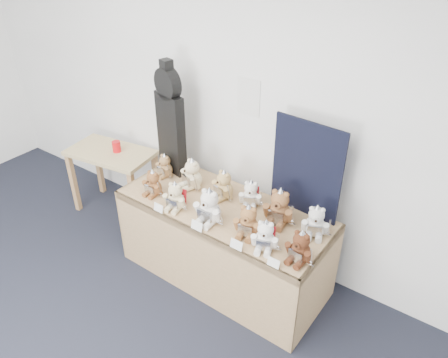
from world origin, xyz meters
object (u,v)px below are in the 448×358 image
Objects in this scene: display_table at (218,227)px; teddy_front_left at (175,197)px; red_cup at (117,147)px; teddy_back_left at (192,175)px; teddy_back_centre_right at (251,195)px; teddy_back_far_left at (165,166)px; side_table at (112,162)px; teddy_front_far_right at (265,237)px; teddy_front_right at (248,222)px; teddy_front_end at (300,248)px; teddy_back_right at (279,208)px; teddy_back_centre_left at (223,186)px; teddy_front_far_left at (153,184)px; teddy_back_end at (316,222)px; guitar_case at (170,120)px; teddy_front_centre at (209,208)px.

teddy_front_left is at bearing -152.38° from display_table.
teddy_back_left is at bearing -5.00° from red_cup.
teddy_back_far_left is at bearing 160.03° from teddy_back_centre_right.
teddy_front_far_right reaches higher than side_table.
teddy_back_left is at bearing 146.90° from teddy_front_right.
teddy_front_right reaches higher than red_cup.
teddy_front_end is at bearing -17.40° from teddy_front_right.
teddy_back_right reaches higher than teddy_front_left.
side_table is 1.42m from teddy_back_centre_left.
teddy_back_centre_left reaches higher than teddy_front_end.
side_table is at bearing -150.53° from red_cup.
teddy_front_far_left reaches higher than red_cup.
teddy_back_centre_left is at bearing 158.28° from teddy_back_end.
teddy_front_left reaches higher than teddy_front_far_left.
teddy_back_centre_left is at bearing 167.47° from teddy_back_right.
teddy_front_far_right is (0.18, -0.06, -0.01)m from teddy_front_right.
teddy_back_centre_left is at bearing 130.23° from teddy_front_far_right.
teddy_front_right is 0.43m from teddy_front_end.
red_cup is 1.03m from teddy_back_left.
teddy_front_left is at bearing -10.85° from teddy_front_far_left.
display_table is at bearing -4.03° from teddy_back_far_left.
teddy_back_end is (0.73, 0.18, 0.26)m from display_table.
teddy_back_centre_left reaches higher than red_cup.
teddy_front_far_left is 0.89× the size of teddy_back_centre_left.
red_cup is (-0.71, -0.03, -0.46)m from guitar_case.
teddy_back_left is 1.07× the size of teddy_back_end.
display_table is 0.37m from teddy_back_centre_right.
teddy_front_left is (1.11, -0.40, 0.07)m from red_cup.
red_cup is 0.41× the size of teddy_front_far_right.
teddy_front_right is (0.32, 0.04, -0.01)m from teddy_front_centre.
display_table is at bearing 17.10° from teddy_front_left.
display_table is 0.55m from teddy_back_right.
teddy_back_end reaches higher than side_table.
red_cup is at bearing 170.74° from display_table.
teddy_front_centre is (0.72, -0.42, -0.37)m from guitar_case.
teddy_back_centre_right is (0.14, 0.36, -0.03)m from teddy_front_centre.
teddy_front_right reaches higher than display_table.
teddy_back_centre_left is at bearing 163.48° from teddy_front_end.
teddy_back_centre_right is (0.74, 0.33, 0.00)m from teddy_front_far_left.
display_table is at bearing -169.45° from teddy_back_right.
teddy_front_far_right is at bearing 1.49° from teddy_back_left.
teddy_front_left is at bearing -174.72° from teddy_front_end.
teddy_front_far_right reaches higher than red_cup.
teddy_front_end is 1.20m from teddy_back_left.
teddy_front_far_right is 0.25m from teddy_front_end.
side_table is 3.43× the size of teddy_front_far_right.
teddy_front_centre is at bearing -4.51° from teddy_front_far_left.
display_table is 0.51m from teddy_back_left.
guitar_case is 1.58m from teddy_front_end.
teddy_front_centre is 1.37× the size of teddy_back_far_left.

